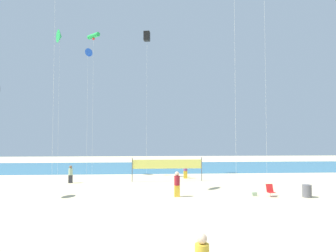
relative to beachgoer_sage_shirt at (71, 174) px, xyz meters
name	(u,v)px	position (x,y,z in m)	size (l,w,h in m)	color
ground_plane	(181,209)	(9.39, -11.62, -0.90)	(120.00, 120.00, 0.00)	beige
ocean_band	(160,167)	(9.39, 17.17, -0.90)	(120.00, 20.00, 0.01)	teal
beachgoer_sage_shirt	(71,174)	(0.00, 0.00, 0.00)	(0.39, 0.39, 1.69)	#2D2D33
beachgoer_plum_shirt	(185,170)	(11.53, 2.73, 0.06)	(0.41, 0.41, 1.80)	gold
beachgoer_maroon_shirt	(177,183)	(9.55, -7.76, 0.08)	(0.42, 0.42, 1.84)	gold
folding_beach_chair	(270,190)	(16.42, -8.12, -0.44)	(0.52, 0.65, 0.89)	red
trash_barrel	(307,191)	(18.91, -8.66, -0.45)	(0.65, 0.65, 0.91)	#595960
volleyball_net	(167,165)	(9.40, 0.53, 0.72)	(7.09, 0.15, 2.40)	#4C4C51
beach_handbag	(255,194)	(15.31, -7.87, -0.76)	(0.35, 0.17, 0.28)	#99B28C
kite_green_delta	(60,36)	(-2.84, 5.64, 15.34)	(1.20, 1.55, 17.04)	silver
kite_blue_delta	(88,53)	(0.58, 4.81, 13.20)	(1.01, 0.91, 14.62)	silver
kite_black_box	(147,37)	(7.32, 6.29, 15.82)	(0.83, 0.83, 17.32)	silver
kite_green_tube	(94,36)	(1.53, 2.89, 14.51)	(1.52, 1.47, 15.71)	silver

